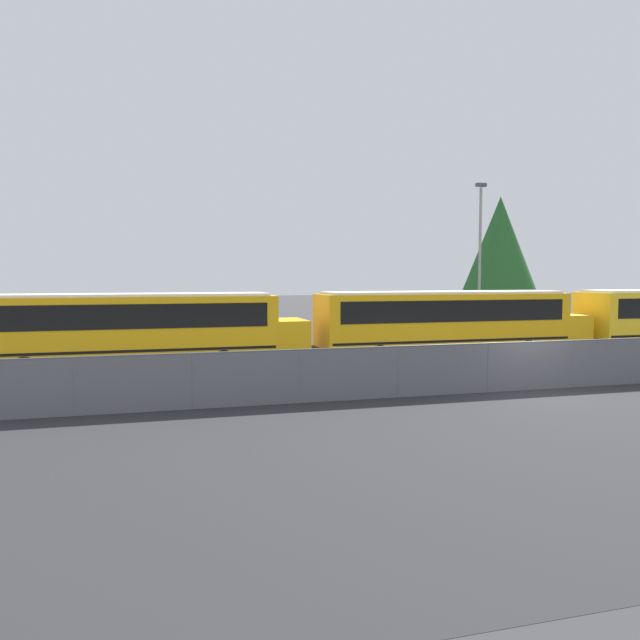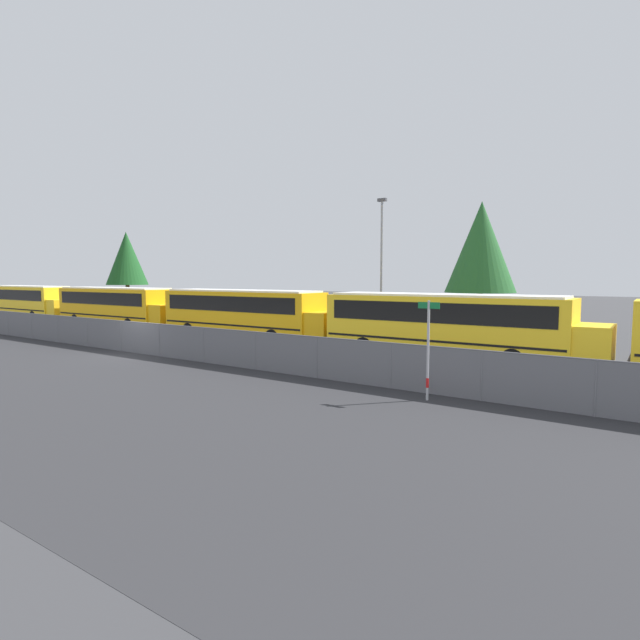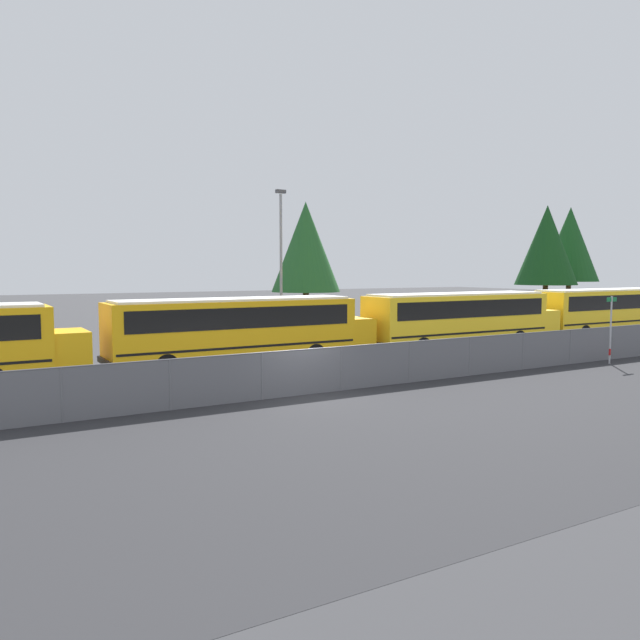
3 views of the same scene
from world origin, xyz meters
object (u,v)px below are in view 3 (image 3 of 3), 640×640
at_px(tree_1, 306,247).
at_px(light_pole, 281,260).
at_px(school_bus_2, 240,326).
at_px(street_sign, 611,328).
at_px(tree_3, 570,245).
at_px(tree_0, 547,245).
at_px(school_bus_3, 462,316).
at_px(school_bus_4, 606,308).

bearing_deg(tree_1, light_pole, -130.34).
relative_size(school_bus_2, street_sign, 4.01).
relative_size(street_sign, tree_3, 0.31).
bearing_deg(tree_3, tree_0, -161.85).
bearing_deg(street_sign, school_bus_3, 105.72).
height_order(tree_0, tree_3, tree_3).
xyz_separation_m(school_bus_2, tree_0, (32.26, 10.29, 4.55)).
height_order(school_bus_2, tree_0, tree_0).
bearing_deg(school_bus_4, light_pole, 160.87).
height_order(school_bus_3, school_bus_4, same).
bearing_deg(street_sign, school_bus_2, 152.43).
xyz_separation_m(school_bus_4, tree_0, (6.40, 10.24, 4.55)).
distance_m(light_pole, tree_0, 26.89).
distance_m(school_bus_3, street_sign, 7.79).
bearing_deg(school_bus_4, street_sign, -144.13).
distance_m(school_bus_3, tree_3, 27.81).
distance_m(school_bus_2, light_pole, 9.52).
bearing_deg(tree_1, school_bus_3, -79.22).
xyz_separation_m(school_bus_2, tree_1, (10.38, 12.70, 4.07)).
height_order(school_bus_2, tree_3, tree_3).
relative_size(tree_1, tree_3, 0.91).
height_order(school_bus_4, tree_1, tree_1).
distance_m(school_bus_4, tree_1, 20.40).
distance_m(school_bus_4, light_pole, 21.65).
bearing_deg(light_pole, street_sign, -57.82).
xyz_separation_m(school_bus_3, tree_1, (-2.48, 13.02, 4.07)).
height_order(light_pole, tree_0, tree_0).
xyz_separation_m(school_bus_3, street_sign, (2.11, -7.50, -0.18)).
xyz_separation_m(tree_0, tree_1, (-21.88, 2.41, -0.48)).
relative_size(tree_0, tree_3, 0.98).
xyz_separation_m(street_sign, tree_1, (-4.59, 20.52, 4.25)).
bearing_deg(street_sign, school_bus_4, 35.87).
height_order(school_bus_4, light_pole, light_pole).
xyz_separation_m(school_bus_2, street_sign, (14.98, -7.82, -0.18)).
bearing_deg(school_bus_3, tree_3, 26.64).
relative_size(tree_0, tree_1, 1.07).
bearing_deg(tree_1, tree_3, -1.57).
xyz_separation_m(school_bus_2, tree_3, (37.35, 11.96, 4.77)).
relative_size(school_bus_4, street_sign, 4.01).
xyz_separation_m(school_bus_3, tree_0, (19.40, 10.61, 4.55)).
relative_size(light_pole, tree_3, 0.90).
bearing_deg(light_pole, tree_1, 49.66).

